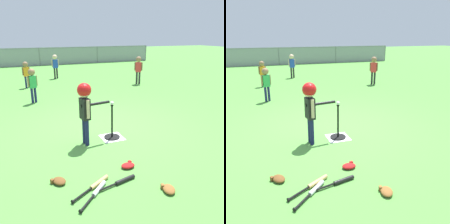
# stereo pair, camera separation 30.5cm
# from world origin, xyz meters

# --- Properties ---
(ground_plane) EXTENTS (60.00, 60.00, 0.00)m
(ground_plane) POSITION_xyz_m (0.00, 0.00, 0.00)
(ground_plane) COLOR #51933D
(home_plate) EXTENTS (0.44, 0.44, 0.01)m
(home_plate) POSITION_xyz_m (-0.06, -0.56, 0.00)
(home_plate) COLOR white
(home_plate) RESTS_ON ground_plane
(batting_tee) EXTENTS (0.32, 0.32, 0.70)m
(batting_tee) POSITION_xyz_m (-0.06, -0.56, 0.11)
(batting_tee) COLOR black
(batting_tee) RESTS_ON ground_plane
(baseball_on_tee) EXTENTS (0.07, 0.07, 0.07)m
(baseball_on_tee) POSITION_xyz_m (-0.06, -0.56, 0.73)
(baseball_on_tee) COLOR white
(baseball_on_tee) RESTS_ON batting_tee
(batter_child) EXTENTS (0.64, 0.34, 1.19)m
(batter_child) POSITION_xyz_m (-0.62, -0.64, 0.85)
(batter_child) COLOR #191E4C
(batter_child) RESTS_ON ground_plane
(fielder_near_left) EXTENTS (0.33, 0.22, 1.10)m
(fielder_near_left) POSITION_xyz_m (0.11, 6.65, 0.71)
(fielder_near_left) COLOR #262626
(fielder_near_left) RESTS_ON ground_plane
(fielder_deep_right) EXTENTS (0.29, 0.20, 1.01)m
(fielder_deep_right) POSITION_xyz_m (-1.28, 5.05, 0.65)
(fielder_deep_right) COLOR #191E4C
(fielder_deep_right) RESTS_ON ground_plane
(fielder_near_right) EXTENTS (0.29, 0.24, 1.13)m
(fielder_near_right) POSITION_xyz_m (3.05, 4.02, 0.73)
(fielder_near_right) COLOR #262626
(fielder_near_right) RESTS_ON ground_plane
(fielder_deep_left) EXTENTS (0.29, 0.21, 1.04)m
(fielder_deep_left) POSITION_xyz_m (-1.25, 2.73, 0.67)
(fielder_deep_left) COLOR #191E4C
(fielder_deep_left) RESTS_ON ground_plane
(spare_bat_silver) EXTENTS (0.51, 0.48, 0.06)m
(spare_bat_silver) POSITION_xyz_m (-0.93, -2.12, 0.03)
(spare_bat_silver) COLOR silver
(spare_bat_silver) RESTS_ON ground_plane
(spare_bat_wood) EXTENTS (0.63, 0.40, 0.06)m
(spare_bat_wood) POSITION_xyz_m (-0.90, -1.98, 0.03)
(spare_bat_wood) COLOR #DBB266
(spare_bat_wood) RESTS_ON ground_plane
(spare_bat_black) EXTENTS (0.65, 0.19, 0.06)m
(spare_bat_black) POSITION_xyz_m (-0.54, -2.04, 0.03)
(spare_bat_black) COLOR black
(spare_bat_black) RESTS_ON ground_plane
(glove_by_plate) EXTENTS (0.24, 0.27, 0.07)m
(glove_by_plate) POSITION_xyz_m (-1.35, -1.70, 0.04)
(glove_by_plate) COLOR brown
(glove_by_plate) RESTS_ON ground_plane
(glove_near_bats) EXTENTS (0.22, 0.26, 0.07)m
(glove_near_bats) POSITION_xyz_m (-0.03, -2.46, 0.04)
(glove_near_bats) COLOR brown
(glove_near_bats) RESTS_ON ground_plane
(glove_tossed_aside) EXTENTS (0.22, 0.17, 0.07)m
(glove_tossed_aside) POSITION_xyz_m (-0.26, -1.71, 0.04)
(glove_tossed_aside) COLOR #B21919
(glove_tossed_aside) RESTS_ON ground_plane
(outfield_fence) EXTENTS (16.06, 0.06, 1.15)m
(outfield_fence) POSITION_xyz_m (0.00, 11.81, 0.62)
(outfield_fence) COLOR slate
(outfield_fence) RESTS_ON ground_plane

